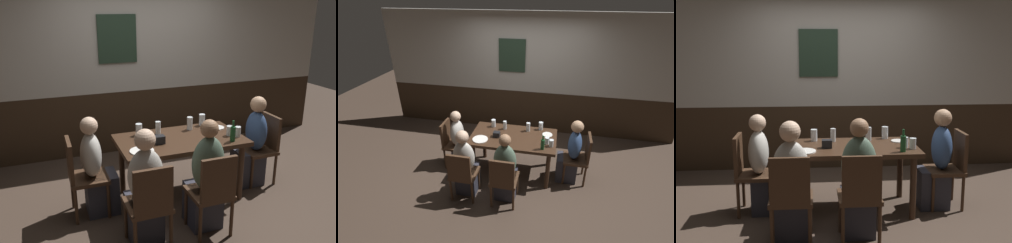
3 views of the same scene
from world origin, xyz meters
The scene contains 21 objects.
ground_plane centered at (0.00, 0.00, 0.00)m, with size 12.00×12.00×0.00m, color #423328.
wall_back centered at (0.00, 1.65, 1.30)m, with size 6.40×0.13×2.60m.
dining_table centered at (0.00, 0.00, 0.65)m, with size 1.45×0.81×0.74m.
chair_mid_near centered at (0.00, -0.82, 0.50)m, with size 0.40×0.40×0.88m.
chair_head_west centered at (-1.14, 0.00, 0.50)m, with size 0.40×0.40×0.88m.
chair_head_east centered at (1.14, 0.00, 0.50)m, with size 0.40×0.40×0.88m.
chair_left_near centered at (-0.64, -0.82, 0.50)m, with size 0.40×0.40×0.88m.
person_mid_near centered at (0.00, -0.66, 0.49)m, with size 0.34×0.37×1.18m.
person_head_west centered at (-0.98, 0.00, 0.46)m, with size 0.37×0.34×1.11m.
person_head_east centered at (0.98, 0.00, 0.48)m, with size 0.37×0.34×1.14m.
person_left_near centered at (-0.64, -0.66, 0.49)m, with size 0.34×0.37×1.16m.
beer_glass_tall centered at (0.43, 0.33, 0.80)m, with size 0.08×0.08×0.14m.
beer_glass_half centered at (-0.42, 0.27, 0.80)m, with size 0.08×0.08×0.14m.
tumbler_water centered at (-0.20, 0.22, 0.81)m, with size 0.06×0.06×0.15m.
highball_clear centered at (0.22, 0.24, 0.81)m, with size 0.07×0.07×0.16m.
tumbler_short centered at (0.57, -0.12, 0.79)m, with size 0.07×0.07×0.11m.
pint_glass_stout centered at (0.64, -0.18, 0.79)m, with size 0.07×0.07×0.12m.
beer_bottle_green centered at (0.51, -0.29, 0.83)m, with size 0.06×0.06×0.24m.
plate_white_large centered at (-0.53, -0.22, 0.75)m, with size 0.26×0.26×0.01m, color white.
plate_white_small centered at (0.56, 0.16, 0.75)m, with size 0.17×0.17×0.01m, color white.
condiment_caddy centered at (-0.28, -0.07, 0.79)m, with size 0.11×0.09×0.09m, color black.
Camera 1 is at (-1.48, -3.51, 2.20)m, focal length 37.97 mm.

